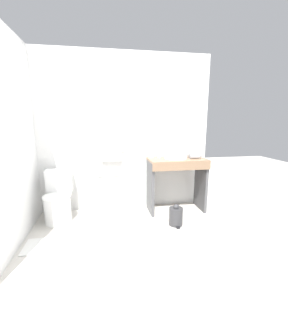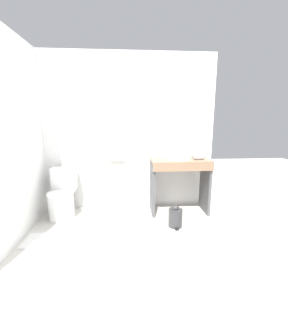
% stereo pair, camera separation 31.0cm
% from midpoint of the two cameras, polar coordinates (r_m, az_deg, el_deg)
% --- Properties ---
extents(ground_plane, '(12.00, 12.00, 0.00)m').
position_cam_midpoint_polar(ground_plane, '(2.60, -5.69, -21.85)').
color(ground_plane, beige).
extents(wall_back, '(2.85, 0.12, 2.47)m').
position_cam_midpoint_polar(wall_back, '(3.70, -8.02, 8.71)').
color(wall_back, white).
rests_on(wall_back, ground_plane).
extents(wall_side, '(0.12, 2.19, 2.47)m').
position_cam_midpoint_polar(wall_side, '(3.14, -33.20, 6.29)').
color(wall_side, white).
rests_on(wall_side, ground_plane).
extents(toilet, '(0.38, 0.54, 0.74)m').
position_cam_midpoint_polar(toilet, '(3.57, -23.36, -7.55)').
color(toilet, white).
rests_on(toilet, ground_plane).
extents(towel_radiator, '(0.51, 0.06, 1.03)m').
position_cam_midpoint_polar(towel_radiator, '(3.65, -10.60, 0.73)').
color(towel_radiator, silver).
rests_on(towel_radiator, ground_plane).
extents(vanity_counter, '(0.89, 0.52, 0.86)m').
position_cam_midpoint_polar(vanity_counter, '(3.57, 5.81, -2.13)').
color(vanity_counter, '#84664C').
rests_on(vanity_counter, ground_plane).
extents(sink_basin, '(0.37, 0.37, 0.08)m').
position_cam_midpoint_polar(sink_basin, '(3.51, 5.55, 3.11)').
color(sink_basin, white).
rests_on(sink_basin, vanity_counter).
extents(faucet, '(0.02, 0.10, 0.15)m').
position_cam_midpoint_polar(faucet, '(3.70, 4.73, 4.33)').
color(faucet, silver).
rests_on(faucet, vanity_counter).
extents(cup_near_wall, '(0.07, 0.07, 0.09)m').
position_cam_midpoint_polar(cup_near_wall, '(3.58, -0.44, 3.32)').
color(cup_near_wall, silver).
rests_on(cup_near_wall, vanity_counter).
extents(cup_near_edge, '(0.07, 0.07, 0.09)m').
position_cam_midpoint_polar(cup_near_edge, '(3.58, 1.49, 3.32)').
color(cup_near_edge, silver).
rests_on(cup_near_edge, vanity_counter).
extents(hair_dryer, '(0.20, 0.17, 0.07)m').
position_cam_midpoint_polar(hair_dryer, '(3.56, 10.37, 2.95)').
color(hair_dryer, '#B7B7BC').
rests_on(hair_dryer, vanity_counter).
extents(trash_bin, '(0.19, 0.23, 0.31)m').
position_cam_midpoint_polar(trash_bin, '(3.22, 5.33, -12.07)').
color(trash_bin, '#333335').
rests_on(trash_bin, ground_plane).
extents(bath_mat, '(0.56, 0.36, 0.01)m').
position_cam_midpoint_polar(bath_mat, '(3.06, -25.81, -17.29)').
color(bath_mat, silver).
rests_on(bath_mat, ground_plane).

